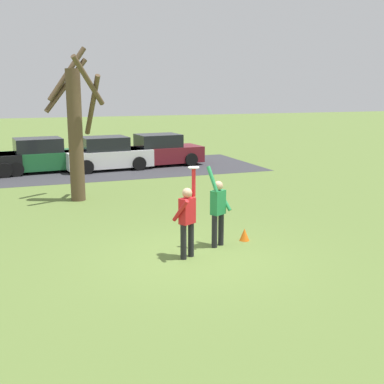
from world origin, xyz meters
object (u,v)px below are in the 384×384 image
at_px(frisbee_disc, 194,167).
at_px(bare_tree_tall, 76,126).
at_px(parked_car_green, 41,156).
at_px(parked_car_maroon, 160,151).
at_px(parked_car_white, 107,155).
at_px(person_catcher, 187,217).
at_px(field_cone_orange, 244,234).
at_px(person_defender, 218,208).

height_order(frisbee_disc, bare_tree_tall, bare_tree_tall).
xyz_separation_m(parked_car_green, bare_tree_tall, (0.82, -6.73, 1.85)).
bearing_deg(parked_car_maroon, parked_car_white, -176.20).
bearing_deg(person_catcher, field_cone_orange, -6.83).
height_order(parked_car_white, bare_tree_tall, bare_tree_tall).
bearing_deg(parked_car_green, bare_tree_tall, -87.69).
bearing_deg(person_catcher, bare_tree_tall, 73.35).
relative_size(bare_tree_tall, field_cone_orange, 16.50).
bearing_deg(bare_tree_tall, frisbee_disc, -76.35).
distance_m(frisbee_disc, parked_car_white, 13.35).
xyz_separation_m(person_defender, parked_car_white, (-0.29, 12.83, -0.25)).
distance_m(parked_car_white, bare_tree_tall, 6.93).
distance_m(frisbee_disc, parked_car_maroon, 14.15).
bearing_deg(person_defender, person_catcher, 0.00).
relative_size(person_catcher, parked_car_maroon, 0.49).
distance_m(frisbee_disc, parked_car_green, 14.00).
bearing_deg(person_catcher, parked_car_white, 58.37).
relative_size(person_catcher, frisbee_disc, 8.24).
relative_size(person_catcher, parked_car_white, 0.49).
distance_m(person_defender, frisbee_disc, 1.44).
bearing_deg(field_cone_orange, parked_car_white, 95.05).
xyz_separation_m(bare_tree_tall, field_cone_orange, (3.33, -6.35, -2.41)).
height_order(parked_car_green, field_cone_orange, parked_car_green).
xyz_separation_m(person_defender, bare_tree_tall, (-2.50, 6.53, 1.59)).
bearing_deg(frisbee_disc, parked_car_white, 87.77).
relative_size(person_defender, frisbee_disc, 8.10).
bearing_deg(person_catcher, frisbee_disc, 0.00).
bearing_deg(parked_car_green, parked_car_white, -12.73).
bearing_deg(parked_car_maroon, bare_tree_tall, -131.38).
height_order(person_defender, parked_car_green, person_defender).
distance_m(person_catcher, parked_car_green, 14.00).
xyz_separation_m(person_defender, field_cone_orange, (0.83, 0.19, -0.82)).
bearing_deg(person_defender, frisbee_disc, 0.00).
height_order(bare_tree_tall, field_cone_orange, bare_tree_tall).
bearing_deg(bare_tree_tall, parked_car_white, 70.68).
height_order(person_defender, frisbee_disc, frisbee_disc).
xyz_separation_m(parked_car_green, parked_car_maroon, (5.84, -0.02, 0.00)).
relative_size(person_catcher, field_cone_orange, 6.50).
bearing_deg(field_cone_orange, frisbee_disc, -159.13).
distance_m(parked_car_green, parked_car_white, 3.06).
xyz_separation_m(person_catcher, parked_car_white, (0.71, 13.38, -0.25)).
xyz_separation_m(person_defender, parked_car_maroon, (2.52, 13.25, -0.25)).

